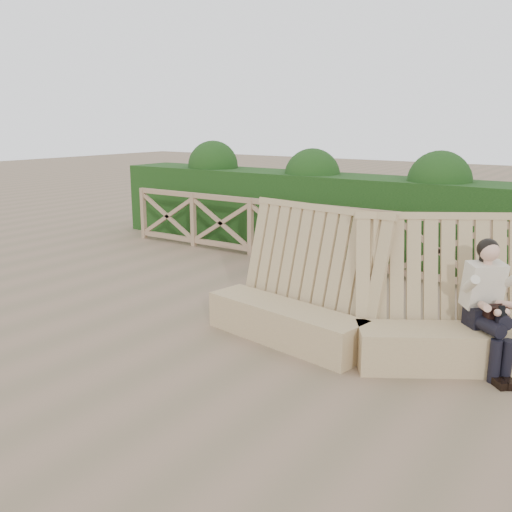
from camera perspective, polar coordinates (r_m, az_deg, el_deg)
The scene contains 5 objects.
ground at distance 7.02m, azimuth -2.84°, elevation -7.63°, with size 60.00×60.00×0.00m, color brown.
bench at distance 6.46m, azimuth 11.12°, elevation -6.08°, with size 3.89×1.75×1.57m.
woman at distance 6.28m, azimuth 22.23°, elevation -4.19°, with size 0.74×0.80×1.36m.
guardrail at distance 9.77m, azimuth 9.75°, elevation 1.60°, with size 10.10×0.09×1.10m.
hedge at distance 10.81m, azimuth 12.51°, elevation 3.68°, with size 12.00×1.20×1.50m, color black.
Camera 1 is at (4.02, -5.18, 2.52)m, focal length 40.00 mm.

